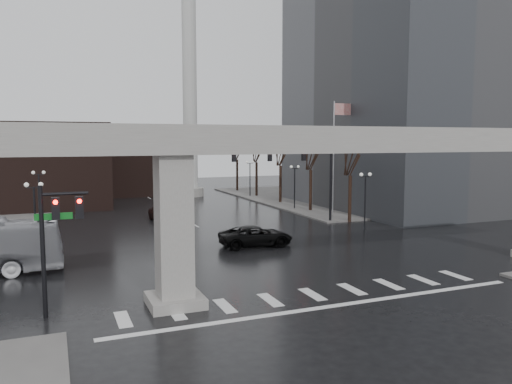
% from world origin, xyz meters
% --- Properties ---
extents(ground, '(160.00, 160.00, 0.00)m').
position_xyz_m(ground, '(0.00, 0.00, 0.00)').
color(ground, black).
rests_on(ground, ground).
extents(sidewalk_ne, '(28.00, 36.00, 0.15)m').
position_xyz_m(sidewalk_ne, '(26.00, 36.00, 0.07)').
color(sidewalk_ne, slate).
rests_on(sidewalk_ne, ground).
extents(elevated_guideway, '(48.00, 2.60, 8.70)m').
position_xyz_m(elevated_guideway, '(1.26, 0.00, 6.88)').
color(elevated_guideway, '#999690').
rests_on(elevated_guideway, ground).
extents(office_tower, '(22.00, 26.00, 42.00)m').
position_xyz_m(office_tower, '(28.00, 26.00, 21.00)').
color(office_tower, '#5E5E63').
rests_on(office_tower, ground).
extents(building_far_left, '(16.00, 14.00, 10.00)m').
position_xyz_m(building_far_left, '(-14.00, 42.00, 5.00)').
color(building_far_left, black).
rests_on(building_far_left, ground).
extents(building_far_mid, '(10.00, 10.00, 8.00)m').
position_xyz_m(building_far_mid, '(-2.00, 52.00, 4.00)').
color(building_far_mid, black).
rests_on(building_far_mid, ground).
extents(smokestack, '(3.60, 3.60, 30.00)m').
position_xyz_m(smokestack, '(6.00, 46.00, 13.35)').
color(smokestack, '#B7B8B3').
rests_on(smokestack, ground).
extents(signal_mast_arm, '(12.12, 0.43, 8.00)m').
position_xyz_m(signal_mast_arm, '(8.99, 18.80, 5.83)').
color(signal_mast_arm, black).
rests_on(signal_mast_arm, ground).
extents(signal_left_pole, '(2.30, 0.30, 6.00)m').
position_xyz_m(signal_left_pole, '(-12.25, 0.50, 4.07)').
color(signal_left_pole, black).
rests_on(signal_left_pole, ground).
extents(flagpole_assembly, '(2.06, 0.12, 12.00)m').
position_xyz_m(flagpole_assembly, '(15.29, 22.00, 7.53)').
color(flagpole_assembly, silver).
rests_on(flagpole_assembly, ground).
extents(lamp_right_0, '(1.22, 0.32, 5.11)m').
position_xyz_m(lamp_right_0, '(13.50, 14.00, 3.47)').
color(lamp_right_0, black).
rests_on(lamp_right_0, ground).
extents(lamp_right_1, '(1.22, 0.32, 5.11)m').
position_xyz_m(lamp_right_1, '(13.50, 28.00, 3.47)').
color(lamp_right_1, black).
rests_on(lamp_right_1, ground).
extents(lamp_right_2, '(1.22, 0.32, 5.11)m').
position_xyz_m(lamp_right_2, '(13.50, 42.00, 3.47)').
color(lamp_right_2, black).
rests_on(lamp_right_2, ground).
extents(lamp_left_0, '(1.22, 0.32, 5.11)m').
position_xyz_m(lamp_left_0, '(-13.50, 14.00, 3.47)').
color(lamp_left_0, black).
rests_on(lamp_left_0, ground).
extents(lamp_left_1, '(1.22, 0.32, 5.11)m').
position_xyz_m(lamp_left_1, '(-13.50, 28.00, 3.47)').
color(lamp_left_1, black).
rests_on(lamp_left_1, ground).
extents(lamp_left_2, '(1.22, 0.32, 5.11)m').
position_xyz_m(lamp_left_2, '(-13.50, 42.00, 3.47)').
color(lamp_left_2, black).
rests_on(lamp_left_2, ground).
extents(tree_right_0, '(1.09, 1.58, 7.50)m').
position_xyz_m(tree_right_0, '(14.53, 18.02, 2.79)').
color(tree_right_0, black).
rests_on(tree_right_0, ground).
extents(tree_right_1, '(1.09, 1.61, 7.67)m').
position_xyz_m(tree_right_1, '(14.53, 26.02, 2.85)').
color(tree_right_1, black).
rests_on(tree_right_1, ground).
extents(tree_right_2, '(1.10, 1.63, 7.85)m').
position_xyz_m(tree_right_2, '(14.53, 34.02, 2.91)').
color(tree_right_2, black).
rests_on(tree_right_2, ground).
extents(tree_right_3, '(1.11, 1.66, 8.02)m').
position_xyz_m(tree_right_3, '(14.53, 42.02, 2.98)').
color(tree_right_3, black).
rests_on(tree_right_3, ground).
extents(tree_right_4, '(1.12, 1.69, 8.19)m').
position_xyz_m(tree_right_4, '(14.53, 50.02, 3.04)').
color(tree_right_4, black).
rests_on(tree_right_4, ground).
extents(pickup_truck, '(5.69, 2.83, 1.55)m').
position_xyz_m(pickup_truck, '(1.81, 11.16, 0.78)').
color(pickup_truck, black).
rests_on(pickup_truck, ground).
extents(far_car, '(2.32, 4.77, 1.57)m').
position_xyz_m(far_car, '(-2.36, 25.47, 0.78)').
color(far_car, black).
rests_on(far_car, ground).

